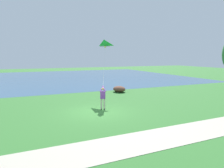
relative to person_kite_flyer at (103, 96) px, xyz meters
name	(u,v)px	position (x,y,z in m)	size (l,w,h in m)	color
ground_plane	(97,112)	(0.53, -0.66, -1.05)	(120.00, 120.00, 0.00)	#33702D
lake_water	(72,77)	(-26.09, 3.34, -1.04)	(36.00, 44.00, 0.01)	#385B7F
walkway_path	(171,136)	(6.60, 1.34, -1.04)	(2.40, 32.00, 0.02)	#B7AD99
person_kite_flyer	(103,96)	(0.00, 0.00, 0.00)	(0.63, 0.50, 1.83)	#232328
flying_kite	(104,44)	(-5.05, 2.10, 4.34)	(5.43, 2.50, 4.08)	green
lakeside_shrub	(119,89)	(-6.75, 4.64, -0.71)	(1.68, 1.39, 0.68)	brown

